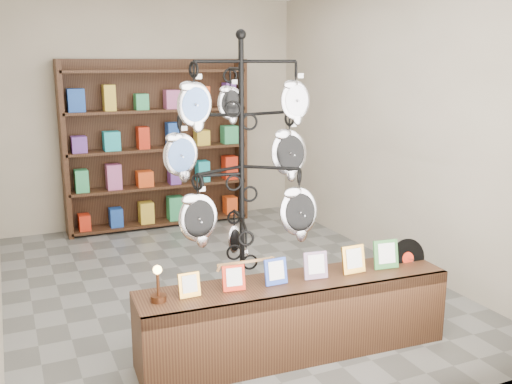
{
  "coord_description": "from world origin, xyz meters",
  "views": [
    {
      "loc": [
        -1.86,
        -5.04,
        2.18
      ],
      "look_at": [
        -0.05,
        -1.0,
        1.16
      ],
      "focal_mm": 40.0,
      "sensor_mm": 36.0,
      "label": 1
    }
  ],
  "objects": [
    {
      "name": "ground",
      "position": [
        0.0,
        0.0,
        0.0
      ],
      "size": [
        5.0,
        5.0,
        0.0
      ],
      "primitive_type": "plane",
      "color": "slate",
      "rests_on": "ground"
    },
    {
      "name": "back_shelving",
      "position": [
        0.0,
        2.3,
        1.03
      ],
      "size": [
        2.42,
        0.36,
        2.2
      ],
      "color": "black",
      "rests_on": "ground"
    },
    {
      "name": "display_tree",
      "position": [
        -0.22,
        -1.1,
        1.39
      ],
      "size": [
        1.23,
        1.13,
        2.4
      ],
      "rotation": [
        0.0,
        0.0,
        -0.13
      ],
      "color": "black",
      "rests_on": "ground"
    },
    {
      "name": "room_envelope",
      "position": [
        0.0,
        0.0,
        1.85
      ],
      "size": [
        5.0,
        5.0,
        5.0
      ],
      "color": "#C0B29A",
      "rests_on": "ground"
    },
    {
      "name": "front_shelf",
      "position": [
        0.03,
        -1.54,
        0.29
      ],
      "size": [
        2.39,
        0.62,
        0.84
      ],
      "rotation": [
        0.0,
        0.0,
        -0.06
      ],
      "color": "black",
      "rests_on": "ground"
    }
  ]
}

